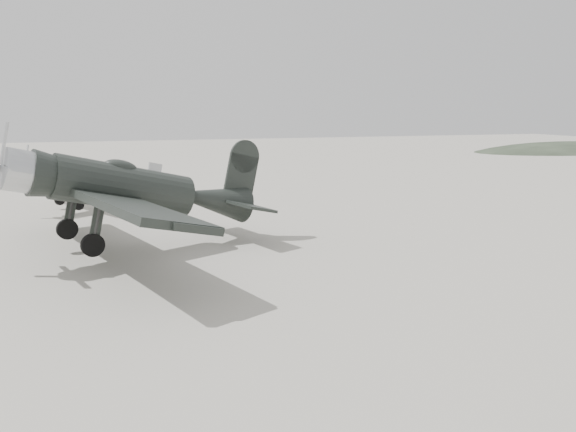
# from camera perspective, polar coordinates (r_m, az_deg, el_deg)

# --- Properties ---
(ground) EXTENTS (160.00, 160.00, 0.00)m
(ground) POSITION_cam_1_polar(r_m,az_deg,el_deg) (17.67, 0.52, -6.45)
(ground) COLOR #9F998D
(ground) RESTS_ON ground
(hill_northeast) EXTENTS (32.00, 16.00, 5.20)m
(hill_northeast) POSITION_cam_1_polar(r_m,az_deg,el_deg) (78.93, 26.69, 5.93)
(hill_northeast) COLOR #2D3627
(hill_northeast) RESTS_ON ground
(lowwing_monoplane) EXTENTS (9.93, 13.62, 4.41)m
(lowwing_monoplane) POSITION_cam_1_polar(r_m,az_deg,el_deg) (21.22, -15.25, 2.57)
(lowwing_monoplane) COLOR black
(lowwing_monoplane) RESTS_ON ground
(highwing_monoplane) EXTENTS (8.30, 10.37, 3.08)m
(highwing_monoplane) POSITION_cam_1_polar(r_m,az_deg,el_deg) (31.51, -19.23, 4.21)
(highwing_monoplane) COLOR #A9ABAE
(highwing_monoplane) RESTS_ON ground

